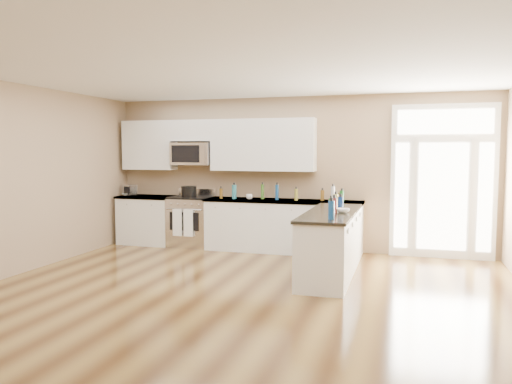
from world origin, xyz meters
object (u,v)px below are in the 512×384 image
peninsula_cabinet (331,246)px  stockpot (189,191)px  kitchen_range (191,221)px  toaster_oven (130,190)px

peninsula_cabinet → stockpot: 3.22m
kitchen_range → stockpot: 0.59m
kitchen_range → stockpot: size_ratio=3.75×
peninsula_cabinet → toaster_oven: bearing=160.6°
peninsula_cabinet → stockpot: stockpot is taller
kitchen_range → stockpot: bearing=-84.6°
toaster_oven → peninsula_cabinet: bearing=5.0°
stockpot → kitchen_range: bearing=95.4°
stockpot → toaster_oven: stockpot is taller
peninsula_cabinet → stockpot: bearing=155.0°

